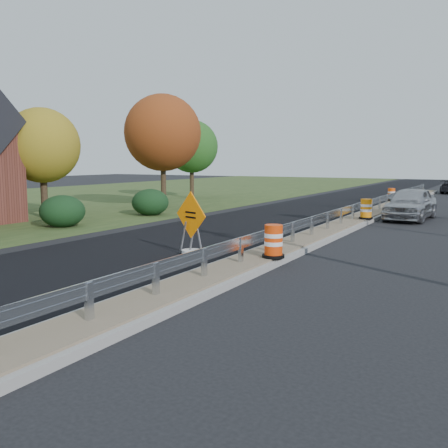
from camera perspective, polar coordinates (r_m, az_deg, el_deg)
The scene contains 15 objects.
ground at distance 17.99m, azimuth 7.83°, elevation -2.77°, with size 140.00×140.00×0.00m, color black.
grass_verge_near at distance 40.51m, azimuth -19.55°, elevation 2.50°, with size 30.00×120.00×0.03m, color #31471E.
milled_overlay at distance 28.81m, azimuth 7.04°, elevation 1.04°, with size 7.20×120.00×0.01m, color black.
median at distance 25.51m, azimuth 14.48°, elevation 0.29°, with size 1.60×55.00×0.23m.
guardrail at distance 26.41m, azimuth 15.09°, elevation 1.85°, with size 0.10×46.15×0.72m.
hedge_mid at distance 24.52m, azimuth -17.99°, elevation 1.42°, with size 2.09×2.09×1.52m, color black.
hedge_north at distance 28.59m, azimuth -8.43°, elevation 2.49°, with size 2.09×2.09×1.52m, color black.
tree_near_yellow at distance 28.36m, azimuth -20.09°, elevation 8.41°, with size 3.96×3.96×5.88m.
tree_near_red at distance 32.93m, azimuth -7.02°, elevation 10.29°, with size 4.95×4.95×7.35m.
tree_near_back at distance 41.19m, azimuth -3.73°, elevation 8.82°, with size 4.29×4.29×6.37m.
caution_sign at distance 16.49m, azimuth -3.78°, elevation -1.75°, with size 1.46×0.64×2.12m.
barrel_median_near at distance 14.99m, azimuth 5.68°, elevation -2.04°, with size 0.67×0.67×0.99m.
barrel_median_mid at distance 25.68m, azimuth 15.93°, elevation 1.62°, with size 0.67×0.67×0.99m.
barrel_median_far at distance 37.53m, azimuth 18.58°, elevation 3.18°, with size 0.62×0.62×0.91m.
car_silver at distance 28.08m, azimuth 20.56°, elevation 2.21°, with size 2.02×5.03×1.71m, color #ABABB0.
Camera 1 is at (6.49, -16.49, 3.14)m, focal length 40.00 mm.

